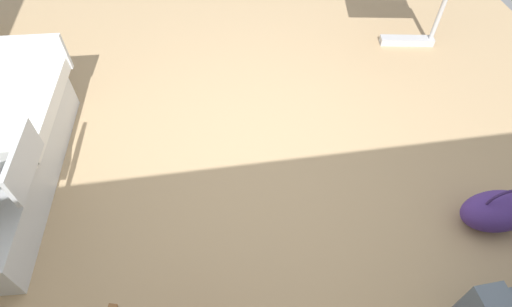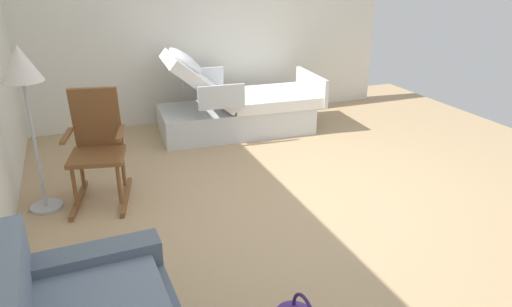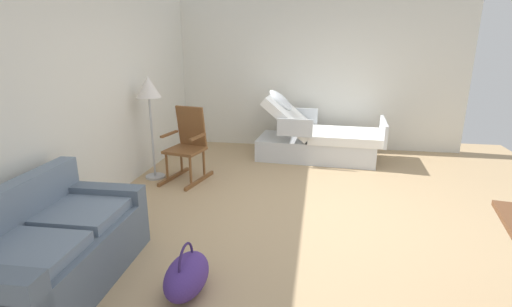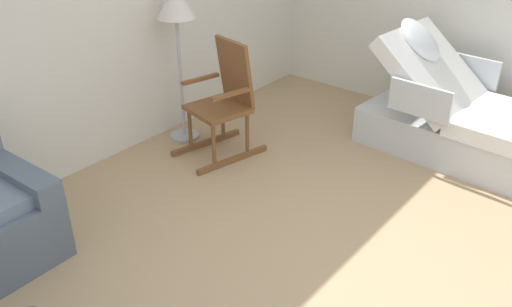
{
  "view_description": "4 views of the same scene",
  "coord_description": "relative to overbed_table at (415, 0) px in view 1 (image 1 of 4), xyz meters",
  "views": [
    {
      "loc": [
        0.33,
        2.2,
        2.75
      ],
      "look_at": [
        0.07,
        0.55,
        0.75
      ],
      "focal_mm": 28.33,
      "sensor_mm": 36.0,
      "label": 1
    },
    {
      "loc": [
        -3.52,
        1.89,
        2.1
      ],
      "look_at": [
        -0.21,
        0.58,
        0.65
      ],
      "focal_mm": 33.37,
      "sensor_mm": 36.0,
      "label": 2
    },
    {
      "loc": [
        -4.16,
        -0.09,
        1.93
      ],
      "look_at": [
        0.07,
        0.63,
        0.65
      ],
      "focal_mm": 26.53,
      "sensor_mm": 36.0,
      "label": 3
    },
    {
      "loc": [
        -2.46,
        -1.27,
        2.38
      ],
      "look_at": [
        0.07,
        0.79,
        0.61
      ],
      "focal_mm": 37.52,
      "sensor_mm": 36.0,
      "label": 4
    }
  ],
  "objects": [
    {
      "name": "overbed_table",
      "position": [
        0.0,
        0.0,
        0.0
      ],
      "size": [
        0.87,
        0.53,
        0.84
      ],
      "color": "#B2B5BA",
      "rests_on": "ground"
    },
    {
      "name": "duffel_bag",
      "position": [
        0.21,
        2.34,
        -0.38
      ],
      "size": [
        0.56,
        0.33,
        0.43
      ],
      "color": "#472D7A",
      "rests_on": "ground"
    },
    {
      "name": "ground_plane",
      "position": [
        1.92,
        1.46,
        -0.53
      ],
      "size": [
        7.15,
        7.15,
        0.0
      ],
      "primitive_type": "plane",
      "color": "tan"
    }
  ]
}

